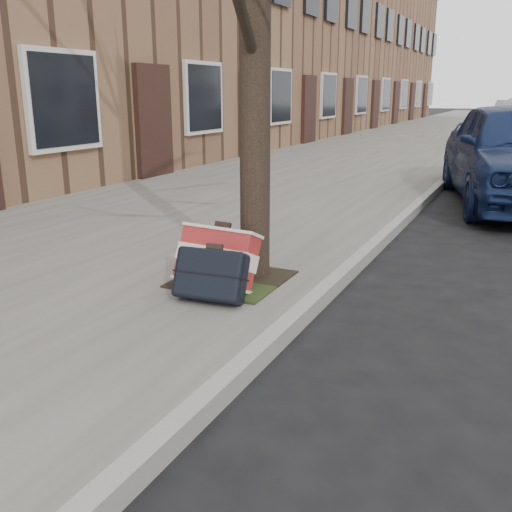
% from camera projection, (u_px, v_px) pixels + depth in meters
% --- Properties ---
extents(ground, '(120.00, 120.00, 0.00)m').
position_uv_depth(ground, '(469.00, 423.00, 2.90)').
color(ground, black).
rests_on(ground, ground).
extents(near_sidewalk, '(5.00, 70.00, 0.12)m').
position_uv_depth(near_sidewalk, '(395.00, 145.00, 17.41)').
color(near_sidewalk, gray).
rests_on(near_sidewalk, ground).
extents(house_near, '(6.80, 40.00, 7.00)m').
position_uv_depth(house_near, '(238.00, 36.00, 19.78)').
color(house_near, brown).
rests_on(house_near, ground).
extents(dirt_patch, '(0.85, 0.85, 0.02)m').
position_uv_depth(dirt_patch, '(232.00, 279.00, 4.73)').
color(dirt_patch, black).
rests_on(dirt_patch, near_sidewalk).
extents(suitcase_red, '(0.66, 0.40, 0.49)m').
position_uv_depth(suitcase_red, '(217.00, 258.00, 4.48)').
color(suitcase_red, maroon).
rests_on(suitcase_red, near_sidewalk).
extents(suitcase_navy, '(0.56, 0.36, 0.42)m').
position_uv_depth(suitcase_navy, '(211.00, 274.00, 4.20)').
color(suitcase_navy, black).
rests_on(suitcase_navy, near_sidewalk).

